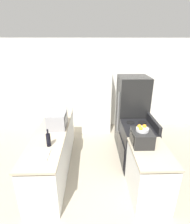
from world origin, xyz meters
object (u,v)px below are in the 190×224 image
(refrigerator, at_px, (131,113))
(fruit_bowl, at_px, (142,129))
(wine_bottle, at_px, (48,140))
(pantry_cabinet, at_px, (96,99))
(microwave, at_px, (57,120))
(toaster_oven, at_px, (142,138))
(stove, at_px, (137,145))

(refrigerator, distance_m, fruit_bowl, 1.45)
(wine_bottle, xyz_separation_m, fruit_bowl, (1.53, 0.03, 0.16))
(pantry_cabinet, height_order, fruit_bowl, pantry_cabinet)
(microwave, bearing_deg, fruit_bowl, -24.00)
(toaster_oven, bearing_deg, wine_bottle, -179.65)
(wine_bottle, height_order, toaster_oven, wine_bottle)
(fruit_bowl, bearing_deg, microwave, 156.00)
(stove, distance_m, wine_bottle, 1.88)
(wine_bottle, bearing_deg, toaster_oven, 0.35)
(microwave, bearing_deg, stove, -1.37)
(stove, height_order, wine_bottle, wine_bottle)
(pantry_cabinet, xyz_separation_m, fruit_bowl, (0.69, -2.28, 0.22))
(microwave, relative_size, fruit_bowl, 2.35)
(pantry_cabinet, relative_size, fruit_bowl, 9.39)
(microwave, distance_m, wine_bottle, 0.70)
(refrigerator, height_order, microwave, refrigerator)
(wine_bottle, bearing_deg, refrigerator, 40.66)
(wine_bottle, distance_m, toaster_oven, 1.53)
(microwave, bearing_deg, refrigerator, 24.05)
(stove, relative_size, microwave, 2.20)
(pantry_cabinet, height_order, toaster_oven, pantry_cabinet)
(refrigerator, xyz_separation_m, wine_bottle, (-1.68, -1.44, 0.13))
(stove, xyz_separation_m, refrigerator, (0.02, 0.78, 0.43))
(pantry_cabinet, xyz_separation_m, microwave, (-0.82, -1.61, 0.09))
(pantry_cabinet, distance_m, wine_bottle, 2.46)
(microwave, bearing_deg, pantry_cabinet, 63.08)
(refrigerator, bearing_deg, wine_bottle, -139.34)
(pantry_cabinet, height_order, wine_bottle, pantry_cabinet)
(pantry_cabinet, relative_size, microwave, 3.99)
(microwave, height_order, wine_bottle, microwave)
(pantry_cabinet, xyz_separation_m, stove, (0.82, -1.65, -0.50))
(refrigerator, xyz_separation_m, toaster_oven, (-0.15, -1.43, 0.13))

